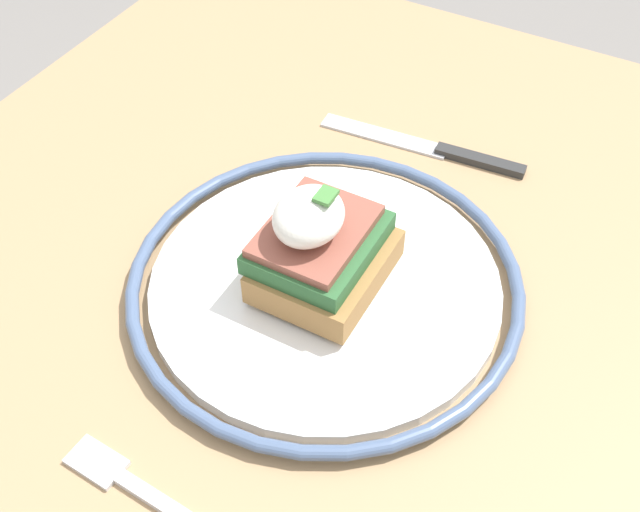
{
  "coord_description": "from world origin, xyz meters",
  "views": [
    {
      "loc": [
        -0.33,
        -0.18,
        1.2
      ],
      "look_at": [
        0.01,
        0.0,
        0.78
      ],
      "focal_mm": 45.0,
      "sensor_mm": 36.0,
      "label": 1
    }
  ],
  "objects_px": {
    "plate": "(320,281)",
    "fork": "(151,497)",
    "sandwich": "(318,245)",
    "knife": "(438,150)"
  },
  "relations": [
    {
      "from": "knife",
      "to": "plate",
      "type": "bearing_deg",
      "value": 175.61
    },
    {
      "from": "knife",
      "to": "sandwich",
      "type": "bearing_deg",
      "value": 175.01
    },
    {
      "from": "sandwich",
      "to": "plate",
      "type": "bearing_deg",
      "value": -91.52
    },
    {
      "from": "plate",
      "to": "fork",
      "type": "height_order",
      "value": "plate"
    },
    {
      "from": "fork",
      "to": "plate",
      "type": "bearing_deg",
      "value": -2.52
    },
    {
      "from": "plate",
      "to": "fork",
      "type": "relative_size",
      "value": 2.05
    },
    {
      "from": "sandwich",
      "to": "fork",
      "type": "height_order",
      "value": "sandwich"
    },
    {
      "from": "sandwich",
      "to": "fork",
      "type": "xyz_separation_m",
      "value": [
        -0.19,
        0.01,
        -0.04
      ]
    },
    {
      "from": "sandwich",
      "to": "fork",
      "type": "distance_m",
      "value": 0.2
    },
    {
      "from": "plate",
      "to": "sandwich",
      "type": "xyz_separation_m",
      "value": [
        0.0,
        0.0,
        0.04
      ]
    }
  ]
}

